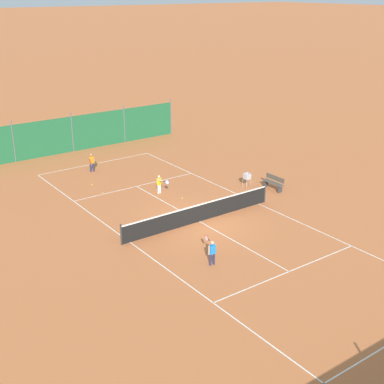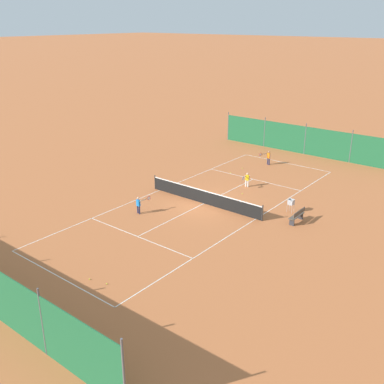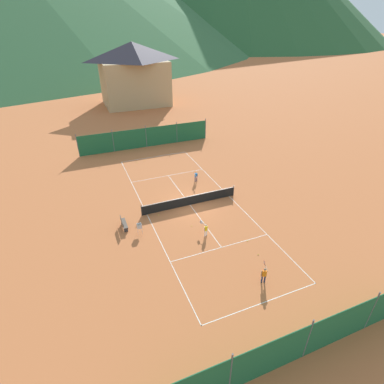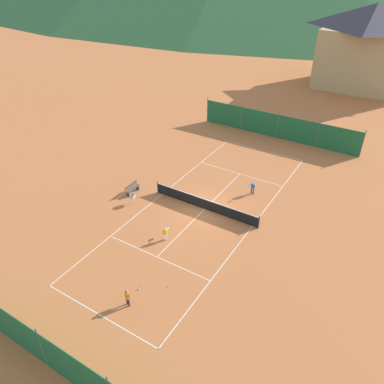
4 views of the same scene
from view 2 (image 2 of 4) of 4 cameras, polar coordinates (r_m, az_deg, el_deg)
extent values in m
plane|color=#BC6638|center=(30.74, 1.54, -1.47)|extent=(600.00, 600.00, 0.00)
cube|color=white|center=(23.37, -16.65, -10.19)|extent=(8.25, 0.05, 0.01)
cube|color=white|center=(40.34, 11.81, 3.65)|extent=(8.25, 0.05, 0.01)
cube|color=white|center=(28.67, 8.10, -3.41)|extent=(0.05, 23.85, 0.01)
cube|color=white|center=(33.19, -4.11, 0.23)|extent=(0.05, 23.85, 0.01)
cube|color=white|center=(26.37, -6.92, -5.63)|extent=(8.20, 0.05, 0.01)
cube|color=white|center=(35.73, 7.75, 1.63)|extent=(8.20, 0.05, 0.01)
cube|color=white|center=(30.74, 1.54, -1.46)|extent=(0.05, 12.80, 0.01)
cylinder|color=#2D2D2D|center=(28.26, 8.93, -2.67)|extent=(0.08, 0.08, 1.06)
cylinder|color=#2D2D2D|center=(33.30, -4.71, 1.25)|extent=(0.08, 0.08, 1.06)
cube|color=black|center=(30.57, 1.55, -0.68)|extent=(9.10, 0.02, 0.91)
cube|color=white|center=(30.40, 1.56, 0.15)|extent=(9.10, 0.04, 0.06)
cylinder|color=#59595E|center=(15.17, -8.63, -22.19)|extent=(0.08, 0.08, 2.90)
cylinder|color=#59595E|center=(17.92, -18.46, -15.41)|extent=(0.08, 0.08, 2.90)
cube|color=#1E6038|center=(43.13, 14.16, 6.37)|extent=(17.20, 0.04, 2.60)
cylinder|color=#59595E|center=(41.58, 19.54, 5.47)|extent=(0.08, 0.08, 2.90)
cylinder|color=#59595E|center=(43.10, 14.18, 6.57)|extent=(0.08, 0.08, 2.90)
cylinder|color=#59595E|center=(44.97, 9.19, 7.53)|extent=(0.08, 0.08, 2.90)
cylinder|color=#59595E|center=(47.16, 4.62, 8.36)|extent=(0.08, 0.08, 2.90)
cylinder|color=#23284C|center=(39.41, 9.77, 3.82)|extent=(0.10, 0.10, 0.58)
cylinder|color=#23284C|center=(39.55, 9.60, 3.89)|extent=(0.10, 0.10, 0.58)
cube|color=orange|center=(39.33, 9.73, 4.57)|extent=(0.32, 0.24, 0.45)
sphere|color=#A37556|center=(39.24, 9.76, 5.05)|extent=(0.18, 0.18, 0.18)
cylinder|color=#A37556|center=(39.21, 9.90, 4.50)|extent=(0.07, 0.07, 0.45)
cylinder|color=#A37556|center=(39.27, 9.33, 4.84)|extent=(0.21, 0.45, 0.07)
cylinder|color=black|center=(39.06, 8.96, 4.77)|extent=(0.10, 0.20, 0.03)
torus|color=red|center=(38.91, 8.69, 4.72)|extent=(0.12, 0.27, 0.28)
cylinder|color=silver|center=(38.91, 8.69, 4.72)|extent=(0.09, 0.24, 0.25)
cylinder|color=#23284C|center=(29.32, -6.91, -2.20)|extent=(0.10, 0.10, 0.54)
cylinder|color=#23284C|center=(29.20, -6.69, -2.30)|extent=(0.10, 0.10, 0.54)
cube|color=blue|center=(29.08, -6.84, -1.38)|extent=(0.28, 0.18, 0.42)
sphere|color=tan|center=(28.96, -6.87, -0.80)|extent=(0.17, 0.17, 0.17)
cylinder|color=tan|center=(29.20, -7.04, -1.29)|extent=(0.06, 0.06, 0.42)
cylinder|color=tan|center=(29.01, -6.33, -1.06)|extent=(0.11, 0.42, 0.06)
cylinder|color=black|center=(29.19, -5.86, -0.90)|extent=(0.05, 0.19, 0.03)
torus|color=red|center=(29.33, -5.51, -0.77)|extent=(0.05, 0.28, 0.28)
cylinder|color=silver|center=(29.33, -5.51, -0.77)|extent=(0.03, 0.25, 0.25)
cylinder|color=white|center=(33.96, 7.13, 1.07)|extent=(0.09, 0.09, 0.51)
cylinder|color=white|center=(34.00, 6.86, 1.10)|extent=(0.09, 0.09, 0.51)
cube|color=yellow|center=(33.83, 7.03, 1.81)|extent=(0.28, 0.21, 0.40)
sphere|color=beige|center=(33.73, 7.05, 2.30)|extent=(0.16, 0.16, 0.16)
cylinder|color=beige|center=(33.80, 7.29, 1.78)|extent=(0.06, 0.06, 0.40)
cylinder|color=beige|center=(33.62, 6.70, 1.99)|extent=(0.19, 0.39, 0.06)
cylinder|color=black|center=(33.36, 6.59, 1.84)|extent=(0.09, 0.18, 0.03)
torus|color=#1E4CB2|center=(33.14, 6.50, 1.71)|extent=(0.11, 0.27, 0.28)
cylinder|color=silver|center=(33.14, 6.50, 1.71)|extent=(0.09, 0.24, 0.25)
sphere|color=#CCE033|center=(29.46, 7.12, -2.61)|extent=(0.07, 0.07, 0.07)
sphere|color=#CCE033|center=(36.92, 4.92, 2.44)|extent=(0.07, 0.07, 0.07)
sphere|color=#CCE033|center=(38.18, 6.41, 3.02)|extent=(0.07, 0.07, 0.07)
sphere|color=#CCE033|center=(22.68, -12.86, -10.74)|extent=(0.07, 0.07, 0.07)
sphere|color=#CCE033|center=(32.55, 6.40, -0.22)|extent=(0.07, 0.07, 0.07)
sphere|color=#CCE033|center=(22.16, -10.78, -11.38)|extent=(0.07, 0.07, 0.07)
cylinder|color=#B7B7BC|center=(30.05, 12.84, -2.00)|extent=(0.02, 0.02, 0.55)
cylinder|color=#B7B7BC|center=(30.18, 12.26, -1.85)|extent=(0.02, 0.02, 0.55)
cylinder|color=#B7B7BC|center=(29.77, 12.55, -2.21)|extent=(0.02, 0.02, 0.55)
cylinder|color=#B7B7BC|center=(29.90, 11.97, -2.05)|extent=(0.02, 0.02, 0.55)
cube|color=#B7B7BC|center=(29.87, 12.45, -1.53)|extent=(0.34, 0.34, 0.02)
cube|color=#B7B7BC|center=(29.95, 12.62, -1.14)|extent=(0.34, 0.02, 0.34)
cube|color=#B7B7BC|center=(29.66, 12.32, -1.34)|extent=(0.34, 0.02, 0.34)
cube|color=#B7B7BC|center=(29.74, 12.76, -1.31)|extent=(0.02, 0.34, 0.34)
cube|color=#B7B7BC|center=(29.87, 12.18, -1.16)|extent=(0.02, 0.34, 0.34)
sphere|color=#CCE033|center=(29.77, 12.23, -1.50)|extent=(0.07, 0.07, 0.07)
sphere|color=#CCE033|center=(29.73, 12.43, -1.55)|extent=(0.07, 0.07, 0.07)
sphere|color=#CCE033|center=(29.97, 12.36, -1.35)|extent=(0.07, 0.07, 0.07)
sphere|color=#CCE033|center=(29.72, 12.54, -1.56)|extent=(0.07, 0.07, 0.07)
sphere|color=#CCE033|center=(29.80, 12.33, -1.49)|extent=(0.07, 0.07, 0.07)
sphere|color=#CCE033|center=(29.75, 12.34, -1.52)|extent=(0.07, 0.07, 0.07)
sphere|color=#CCE033|center=(29.78, 12.62, -1.41)|extent=(0.07, 0.07, 0.07)
sphere|color=#CCE033|center=(29.79, 12.18, -1.36)|extent=(0.07, 0.07, 0.07)
sphere|color=#CCE033|center=(29.92, 12.57, -1.29)|extent=(0.07, 0.07, 0.07)
sphere|color=#CCE033|center=(29.75, 12.58, -1.43)|extent=(0.07, 0.07, 0.07)
sphere|color=#CCE033|center=(29.78, 12.25, -1.37)|extent=(0.07, 0.07, 0.07)
sphere|color=#CCE033|center=(29.83, 12.54, -1.36)|extent=(0.07, 0.07, 0.07)
cube|color=#51473D|center=(28.52, 13.13, -2.95)|extent=(0.36, 1.50, 0.05)
cube|color=#51473D|center=(28.36, 13.46, -2.55)|extent=(0.04, 1.50, 0.28)
cube|color=#333338|center=(28.11, 12.55, -3.75)|extent=(0.32, 0.06, 0.44)
cube|color=#333338|center=(29.11, 13.62, -2.96)|extent=(0.32, 0.06, 0.44)
camera|label=1|loc=(32.19, -48.65, 13.45)|focal=50.00mm
camera|label=3|loc=(45.27, 30.34, 22.71)|focal=28.00mm
camera|label=4|loc=(52.51, 5.79, 27.13)|focal=35.00mm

